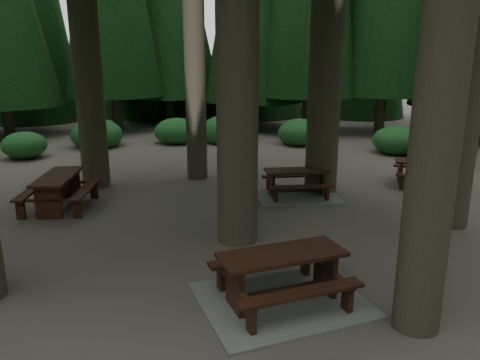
% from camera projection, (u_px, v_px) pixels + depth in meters
% --- Properties ---
extents(ground, '(80.00, 80.00, 0.00)m').
position_uv_depth(ground, '(199.00, 240.00, 9.94)').
color(ground, '#4D443E').
rests_on(ground, ground).
extents(picnic_table_a, '(3.25, 3.11, 0.86)m').
position_uv_depth(picnic_table_a, '(282.00, 285.00, 7.39)').
color(picnic_table_a, gray).
rests_on(picnic_table_a, ground).
extents(picnic_table_b, '(2.06, 2.34, 0.87)m').
position_uv_depth(picnic_table_b, '(59.00, 187.00, 11.83)').
color(picnic_table_b, black).
rests_on(picnic_table_b, ground).
extents(picnic_table_c, '(2.68, 2.44, 0.75)m').
position_uv_depth(picnic_table_c, '(296.00, 187.00, 12.92)').
color(picnic_table_c, gray).
rests_on(picnic_table_c, ground).
extents(picnic_table_d, '(1.83, 1.52, 0.76)m').
position_uv_depth(picnic_table_d, '(426.00, 169.00, 13.87)').
color(picnic_table_d, black).
rests_on(picnic_table_d, ground).
extents(shrub_ring, '(23.86, 24.64, 1.49)m').
position_uv_depth(shrub_ring, '(238.00, 213.00, 10.41)').
color(shrub_ring, '#1B5025').
rests_on(shrub_ring, ground).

